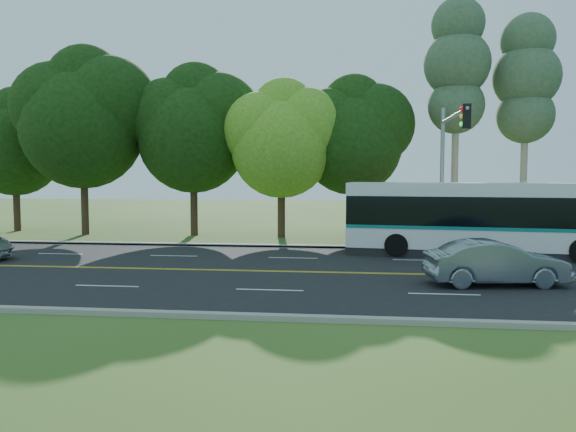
# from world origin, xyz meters

# --- Properties ---
(ground) EXTENTS (120.00, 120.00, 0.00)m
(ground) POSITION_xyz_m (0.00, 0.00, 0.00)
(ground) COLOR #35551C
(ground) RESTS_ON ground
(road) EXTENTS (60.00, 14.00, 0.02)m
(road) POSITION_xyz_m (0.00, 0.00, 0.01)
(road) COLOR black
(road) RESTS_ON ground
(curb_north) EXTENTS (60.00, 0.30, 0.15)m
(curb_north) POSITION_xyz_m (0.00, 7.15, 0.07)
(curb_north) COLOR gray
(curb_north) RESTS_ON ground
(curb_south) EXTENTS (60.00, 0.30, 0.15)m
(curb_south) POSITION_xyz_m (0.00, -7.15, 0.07)
(curb_south) COLOR gray
(curb_south) RESTS_ON ground
(grass_verge) EXTENTS (60.00, 4.00, 0.10)m
(grass_verge) POSITION_xyz_m (0.00, 9.00, 0.05)
(grass_verge) COLOR #35551C
(grass_verge) RESTS_ON ground
(lane_markings) EXTENTS (57.60, 13.82, 0.00)m
(lane_markings) POSITION_xyz_m (-0.09, 0.00, 0.02)
(lane_markings) COLOR gold
(lane_markings) RESTS_ON road
(tree_row) EXTENTS (44.70, 9.10, 13.84)m
(tree_row) POSITION_xyz_m (-5.15, 12.13, 6.73)
(tree_row) COLOR #302215
(tree_row) RESTS_ON ground
(bougainvillea_hedge) EXTENTS (9.50, 2.25, 1.50)m
(bougainvillea_hedge) POSITION_xyz_m (7.18, 8.15, 0.72)
(bougainvillea_hedge) COLOR maroon
(bougainvillea_hedge) RESTS_ON ground
(traffic_signal) EXTENTS (0.42, 6.10, 7.00)m
(traffic_signal) POSITION_xyz_m (6.49, 5.40, 4.67)
(traffic_signal) COLOR gray
(traffic_signal) RESTS_ON ground
(transit_bus) EXTENTS (13.01, 4.34, 3.34)m
(transit_bus) POSITION_xyz_m (8.29, 5.10, 1.67)
(transit_bus) COLOR white
(transit_bus) RESTS_ON road
(sedan) EXTENTS (4.78, 2.23, 1.52)m
(sedan) POSITION_xyz_m (6.94, -1.83, 0.78)
(sedan) COLOR slate
(sedan) RESTS_ON road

